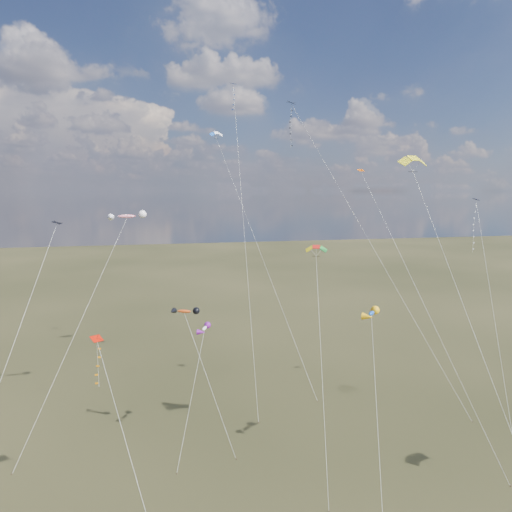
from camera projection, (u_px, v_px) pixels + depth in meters
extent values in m
cube|color=black|center=(291.00, 103.00, 62.18)|extent=(1.38, 1.39, 0.42)
cylinder|color=silver|center=(374.00, 248.00, 57.19)|extent=(16.25, 19.49, 38.22)
cube|color=#332316|center=(472.00, 422.00, 52.19)|extent=(0.10, 0.10, 0.12)
cube|color=#081745|center=(233.00, 84.00, 68.01)|extent=(1.09, 1.09, 0.30)
cylinder|color=silver|center=(244.00, 231.00, 60.00)|extent=(1.15, 22.47, 42.16)
cube|color=#332316|center=(259.00, 423.00, 51.99)|extent=(0.10, 0.10, 0.12)
cube|color=black|center=(57.00, 223.00, 40.64)|extent=(0.81, 0.84, 0.26)
cylinder|color=silver|center=(0.00, 380.00, 35.33)|extent=(7.08, 12.88, 23.46)
cube|color=#B71102|center=(97.00, 339.00, 38.55)|extent=(1.19, 1.17, 0.36)
cylinder|color=silver|center=(127.00, 445.00, 34.98)|extent=(5.02, 10.53, 13.89)
cube|color=#080D47|center=(476.00, 199.00, 56.52)|extent=(0.76, 0.78, 0.22)
cylinder|color=silver|center=(494.00, 314.00, 50.99)|extent=(4.53, 14.15, 25.24)
cube|color=#DD4F00|center=(361.00, 170.00, 55.63)|extent=(0.77, 0.72, 0.28)
cylinder|color=silver|center=(424.00, 304.00, 48.22)|extent=(5.71, 20.80, 28.78)
cube|color=#332316|center=(511.00, 486.00, 40.81)|extent=(0.10, 0.10, 0.12)
cylinder|color=silver|center=(478.00, 335.00, 36.99)|extent=(3.80, 15.53, 29.26)
cylinder|color=silver|center=(263.00, 257.00, 61.95)|extent=(10.17, 17.05, 34.70)
cube|color=#332316|center=(318.00, 401.00, 57.24)|extent=(0.10, 0.10, 0.12)
cylinder|color=silver|center=(322.00, 365.00, 42.19)|extent=(2.87, 12.04, 20.57)
cube|color=#332316|center=(329.00, 512.00, 37.52)|extent=(0.10, 0.10, 0.12)
ellipsoid|color=#E04A15|center=(184.00, 311.00, 48.09)|extent=(3.05, 2.05, 0.88)
cylinder|color=silver|center=(209.00, 383.00, 46.51)|extent=(4.42, 6.26, 13.68)
cube|color=#332316|center=(236.00, 459.00, 44.93)|extent=(0.10, 0.10, 0.12)
ellipsoid|color=white|center=(204.00, 328.00, 47.85)|extent=(1.60, 2.44, 0.72)
cylinder|color=silver|center=(191.00, 397.00, 45.23)|extent=(3.51, 6.42, 11.98)
cube|color=#332316|center=(177.00, 474.00, 42.61)|extent=(0.10, 0.10, 0.12)
ellipsoid|color=red|center=(127.00, 216.00, 54.70)|extent=(4.17, 1.40, 1.16)
cylinder|color=silver|center=(76.00, 329.00, 48.61)|extent=(10.49, 13.71, 23.26)
cube|color=#332316|center=(12.00, 474.00, 42.52)|extent=(0.10, 0.10, 0.12)
ellipsoid|color=#0C45BE|center=(372.00, 313.00, 43.99)|extent=(2.35, 2.35, 0.95)
cylinder|color=silver|center=(377.00, 412.00, 39.48)|extent=(3.75, 10.66, 14.56)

